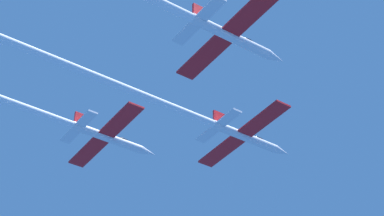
% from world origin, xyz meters
% --- Properties ---
extents(jet_lead, '(18.30, 62.31, 3.03)m').
position_xyz_m(jet_lead, '(-0.86, -17.65, -0.67)').
color(jet_lead, white).
extents(jet_left_wing, '(18.30, 57.35, 3.03)m').
position_xyz_m(jet_left_wing, '(-13.38, -30.78, 0.33)').
color(jet_left_wing, white).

